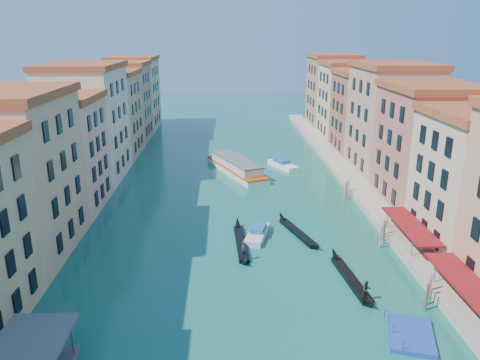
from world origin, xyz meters
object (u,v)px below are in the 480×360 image
(vaporetto_far, at_px, (236,166))
(gondola_fore, at_px, (241,242))
(blue_dock, at_px, (411,335))
(gondola_right, at_px, (352,278))

(vaporetto_far, height_order, gondola_fore, vaporetto_far)
(vaporetto_far, relative_size, gondola_fore, 1.46)
(blue_dock, bearing_deg, gondola_right, 122.65)
(vaporetto_far, relative_size, blue_dock, 3.05)
(vaporetto_far, height_order, blue_dock, vaporetto_far)
(gondola_fore, height_order, gondola_right, gondola_fore)
(gondola_fore, bearing_deg, vaporetto_far, 86.98)
(gondola_fore, relative_size, gondola_right, 1.05)
(vaporetto_far, xyz_separation_m, gondola_fore, (-0.31, -32.64, -0.85))
(vaporetto_far, bearing_deg, gondola_right, -97.91)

